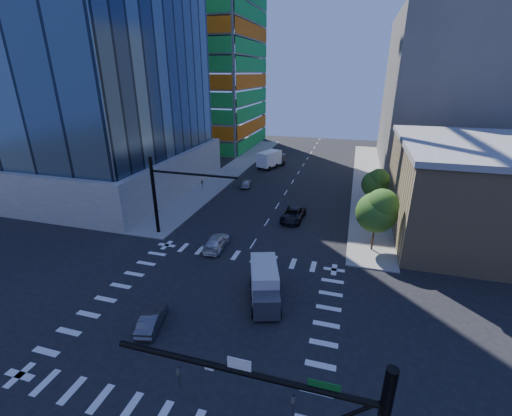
% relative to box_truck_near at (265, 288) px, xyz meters
% --- Properties ---
extents(ground, '(160.00, 160.00, 0.00)m').
position_rel_box_truck_near_xyz_m(ground, '(-3.81, -2.50, -1.26)').
color(ground, black).
rests_on(ground, ground).
extents(road_markings, '(20.00, 20.00, 0.01)m').
position_rel_box_truck_near_xyz_m(road_markings, '(-3.81, -2.50, -1.26)').
color(road_markings, silver).
rests_on(road_markings, ground).
extents(sidewalk_ne, '(5.00, 60.00, 0.15)m').
position_rel_box_truck_near_xyz_m(sidewalk_ne, '(8.69, 37.50, -1.19)').
color(sidewalk_ne, gray).
rests_on(sidewalk_ne, ground).
extents(sidewalk_nw, '(5.00, 60.00, 0.15)m').
position_rel_box_truck_near_xyz_m(sidewalk_nw, '(-16.31, 37.50, -1.19)').
color(sidewalk_nw, gray).
rests_on(sidewalk_nw, ground).
extents(construction_building, '(25.16, 34.50, 70.60)m').
position_rel_box_truck_near_xyz_m(construction_building, '(-31.23, 59.43, 23.35)').
color(construction_building, slate).
rests_on(construction_building, ground).
extents(commercial_building, '(20.50, 22.50, 10.60)m').
position_rel_box_truck_near_xyz_m(commercial_building, '(21.19, 19.50, 4.05)').
color(commercial_building, '#937C55').
rests_on(commercial_building, ground).
extents(bg_building_ne, '(24.00, 30.00, 28.00)m').
position_rel_box_truck_near_xyz_m(bg_building_ne, '(23.19, 52.50, 12.74)').
color(bg_building_ne, '#5C5953').
rests_on(bg_building_ne, ground).
extents(signal_mast_nw, '(10.20, 0.40, 9.00)m').
position_rel_box_truck_near_xyz_m(signal_mast_nw, '(-13.81, 9.00, 4.23)').
color(signal_mast_nw, black).
rests_on(signal_mast_nw, sidewalk_nw).
extents(tree_south, '(4.16, 4.16, 6.82)m').
position_rel_box_truck_near_xyz_m(tree_south, '(8.82, 11.40, 3.43)').
color(tree_south, '#382316').
rests_on(tree_south, sidewalk_ne).
extents(tree_north, '(3.54, 3.52, 5.78)m').
position_rel_box_truck_near_xyz_m(tree_north, '(9.12, 23.40, 2.73)').
color(tree_north, '#382316').
rests_on(tree_north, sidewalk_ne).
extents(car_nb_far, '(2.77, 5.51, 1.50)m').
position_rel_box_truck_near_xyz_m(car_nb_far, '(-0.77, 17.18, -0.51)').
color(car_nb_far, black).
rests_on(car_nb_far, ground).
extents(car_sb_near, '(2.26, 4.90, 1.39)m').
position_rel_box_truck_near_xyz_m(car_sb_near, '(-7.31, 7.46, -0.57)').
color(car_sb_near, silver).
rests_on(car_sb_near, ground).
extents(car_sb_mid, '(2.27, 4.07, 1.31)m').
position_rel_box_truck_near_xyz_m(car_sb_mid, '(-10.73, 28.63, -0.61)').
color(car_sb_mid, '#B4B8BD').
rests_on(car_sb_mid, ground).
extents(car_sb_cross, '(2.10, 3.99, 1.25)m').
position_rel_box_truck_near_xyz_m(car_sb_cross, '(-7.22, -5.29, -0.64)').
color(car_sb_cross, '#49494D').
rests_on(car_sb_cross, ground).
extents(box_truck_near, '(3.91, 5.88, 2.85)m').
position_rel_box_truck_near_xyz_m(box_truck_near, '(0.00, 0.00, 0.00)').
color(box_truck_near, black).
rests_on(box_truck_near, ground).
extents(box_truck_far, '(4.74, 6.88, 3.33)m').
position_rel_box_truck_near_xyz_m(box_truck_far, '(-9.56, 41.95, 0.21)').
color(box_truck_far, black).
rests_on(box_truck_far, ground).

